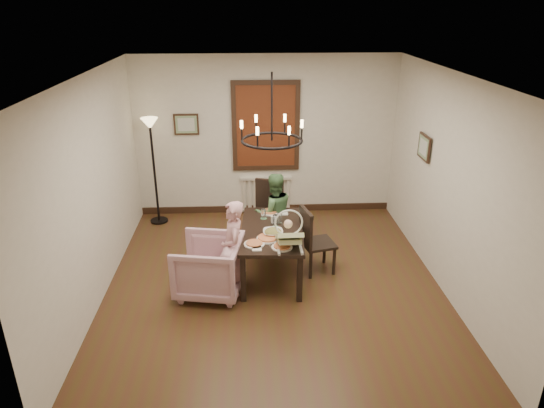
{
  "coord_description": "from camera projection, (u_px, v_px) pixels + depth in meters",
  "views": [
    {
      "loc": [
        -0.33,
        -5.68,
        3.6
      ],
      "look_at": [
        -0.01,
        0.34,
        1.05
      ],
      "focal_mm": 32.0,
      "sensor_mm": 36.0,
      "label": 1
    }
  ],
  "objects": [
    {
      "name": "seated_man",
      "position": [
        274.0,
        219.0,
        7.35
      ],
      "size": [
        0.59,
        0.51,
        1.05
      ],
      "primitive_type": "imported",
      "rotation": [
        0.0,
        0.0,
        3.4
      ],
      "color": "#4C7747",
      "rests_on": "room_shell"
    },
    {
      "name": "elderly_woman",
      "position": [
        234.0,
        256.0,
        6.27
      ],
      "size": [
        0.29,
        0.41,
        1.07
      ],
      "primitive_type": "imported",
      "rotation": [
        0.0,
        0.0,
        -1.47
      ],
      "color": "#CD9096",
      "rests_on": "room_shell"
    },
    {
      "name": "room_shell",
      "position": [
        272.0,
        179.0,
        6.44
      ],
      "size": [
        4.51,
        5.0,
        2.81
      ],
      "color": "#4A2A19",
      "rests_on": "ground"
    },
    {
      "name": "picture_right",
      "position": [
        424.0,
        147.0,
        6.94
      ],
      "size": [
        0.03,
        0.42,
        0.36
      ],
      "primitive_type": "cube",
      "rotation": [
        0.0,
        0.0,
        1.57
      ],
      "color": "black",
      "rests_on": "room_shell"
    },
    {
      "name": "baby_bouncer",
      "position": [
        289.0,
        235.0,
        6.1
      ],
      "size": [
        0.39,
        0.53,
        0.34
      ],
      "primitive_type": null,
      "rotation": [
        0.0,
        0.0,
        0.02
      ],
      "color": "beige",
      "rests_on": "dining_table"
    },
    {
      "name": "armchair",
      "position": [
        209.0,
        266.0,
        6.33
      ],
      "size": [
        0.98,
        0.96,
        0.77
      ],
      "primitive_type": "imported",
      "rotation": [
        0.0,
        0.0,
        -1.74
      ],
      "color": "#CD9DA1",
      "rests_on": "room_shell"
    },
    {
      "name": "floor_lamp",
      "position": [
        155.0,
        173.0,
        8.18
      ],
      "size": [
        0.3,
        0.3,
        1.8
      ],
      "primitive_type": null,
      "color": "black",
      "rests_on": "room_shell"
    },
    {
      "name": "chandelier",
      "position": [
        272.0,
        140.0,
        6.16
      ],
      "size": [
        0.8,
        0.8,
        0.04
      ],
      "primitive_type": "torus",
      "color": "black",
      "rests_on": "room_shell"
    },
    {
      "name": "salad_bowl",
      "position": [
        273.0,
        232.0,
        6.45
      ],
      "size": [
        0.32,
        0.32,
        0.08
      ],
      "primitive_type": "imported",
      "color": "white",
      "rests_on": "dining_table"
    },
    {
      "name": "radiator",
      "position": [
        266.0,
        194.0,
        8.79
      ],
      "size": [
        0.92,
        0.12,
        0.62
      ],
      "primitive_type": null,
      "color": "silver",
      "rests_on": "room_shell"
    },
    {
      "name": "drinking_glass",
      "position": [
        276.0,
        220.0,
        6.74
      ],
      "size": [
        0.08,
        0.08,
        0.16
      ],
      "primitive_type": "cylinder",
      "color": "silver",
      "rests_on": "dining_table"
    },
    {
      "name": "chair_far",
      "position": [
        266.0,
        214.0,
        7.54
      ],
      "size": [
        0.58,
        0.58,
        1.03
      ],
      "primitive_type": null,
      "rotation": [
        0.0,
        0.0,
        -0.33
      ],
      "color": "black",
      "rests_on": "room_shell"
    },
    {
      "name": "pizza_platter",
      "position": [
        268.0,
        238.0,
        6.34
      ],
      "size": [
        0.3,
        0.3,
        0.04
      ],
      "primitive_type": "cylinder",
      "color": "tan",
      "rests_on": "dining_table"
    },
    {
      "name": "chair_right",
      "position": [
        318.0,
        240.0,
        6.8
      ],
      "size": [
        0.52,
        0.52,
        0.98
      ],
      "primitive_type": null,
      "rotation": [
        0.0,
        0.0,
        1.81
      ],
      "color": "black",
      "rests_on": "room_shell"
    },
    {
      "name": "window_blinds",
      "position": [
        266.0,
        126.0,
        8.29
      ],
      "size": [
        1.0,
        0.03,
        1.4
      ],
      "primitive_type": "cube",
      "color": "brown",
      "rests_on": "room_shell"
    },
    {
      "name": "dining_table",
      "position": [
        272.0,
        234.0,
        6.67
      ],
      "size": [
        0.93,
        1.54,
        0.7
      ],
      "rotation": [
        0.0,
        0.0,
        -0.06
      ],
      "color": "black",
      "rests_on": "room_shell"
    },
    {
      "name": "picture_back",
      "position": [
        186.0,
        124.0,
        8.21
      ],
      "size": [
        0.42,
        0.03,
        0.36
      ],
      "primitive_type": "cube",
      "color": "black",
      "rests_on": "room_shell"
    }
  ]
}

